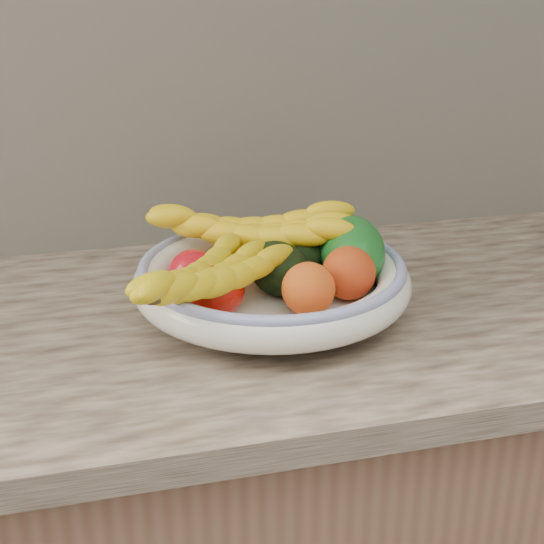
{
  "coord_description": "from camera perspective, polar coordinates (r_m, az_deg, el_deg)",
  "views": [
    {
      "loc": [
        -0.24,
        0.71,
        1.36
      ],
      "look_at": [
        0.0,
        1.66,
        0.96
      ],
      "focal_mm": 50.0,
      "sensor_mm": 36.0,
      "label": 1
    }
  ],
  "objects": [
    {
      "name": "kitchen_counter",
      "position": [
        1.35,
        -0.28,
        -19.48
      ],
      "size": [
        2.44,
        0.66,
        1.4
      ],
      "color": "brown",
      "rests_on": "ground"
    },
    {
      "name": "fruit_bowl",
      "position": [
        1.07,
        0.0,
        -0.57
      ],
      "size": [
        0.39,
        0.39,
        0.08
      ],
      "color": "white",
      "rests_on": "kitchen_counter"
    },
    {
      "name": "clementine_back_left",
      "position": [
        1.14,
        -2.47,
        1.35
      ],
      "size": [
        0.07,
        0.07,
        0.05
      ],
      "primitive_type": "ellipsoid",
      "rotation": [
        0.0,
        0.0,
        -0.38
      ],
      "color": "#FF5905",
      "rests_on": "fruit_bowl"
    },
    {
      "name": "clementine_back_right",
      "position": [
        1.16,
        -0.61,
        1.62
      ],
      "size": [
        0.05,
        0.05,
        0.05
      ],
      "primitive_type": "ellipsoid",
      "rotation": [
        0.0,
        0.0,
        0.05
      ],
      "color": "orange",
      "rests_on": "fruit_bowl"
    },
    {
      "name": "clementine_back_mid",
      "position": [
        1.11,
        -0.22,
        0.74
      ],
      "size": [
        0.07,
        0.07,
        0.05
      ],
      "primitive_type": "ellipsoid",
      "rotation": [
        0.0,
        0.0,
        0.34
      ],
      "color": "orange",
      "rests_on": "fruit_bowl"
    },
    {
      "name": "tomato_left",
      "position": [
        1.06,
        -5.96,
        0.06
      ],
      "size": [
        0.08,
        0.08,
        0.06
      ],
      "primitive_type": "ellipsoid",
      "rotation": [
        0.0,
        0.0,
        -0.23
      ],
      "color": "red",
      "rests_on": "fruit_bowl"
    },
    {
      "name": "tomato_near_left",
      "position": [
        1.0,
        -4.21,
        -1.43
      ],
      "size": [
        0.09,
        0.09,
        0.07
      ],
      "primitive_type": "ellipsoid",
      "rotation": [
        0.0,
        0.0,
        0.28
      ],
      "color": "#B21108",
      "rests_on": "fruit_bowl"
    },
    {
      "name": "avocado_center",
      "position": [
        1.06,
        0.49,
        0.26
      ],
      "size": [
        0.11,
        0.13,
        0.08
      ],
      "primitive_type": "ellipsoid",
      "rotation": [
        0.0,
        0.0,
        0.33
      ],
      "color": "black",
      "rests_on": "fruit_bowl"
    },
    {
      "name": "avocado_right",
      "position": [
        1.12,
        2.24,
        1.42
      ],
      "size": [
        0.08,
        0.11,
        0.07
      ],
      "primitive_type": "ellipsoid",
      "rotation": [
        0.0,
        0.0,
        -0.15
      ],
      "color": "black",
      "rests_on": "fruit_bowl"
    },
    {
      "name": "green_mango",
      "position": [
        1.1,
        6.0,
        1.56
      ],
      "size": [
        0.13,
        0.15,
        0.12
      ],
      "primitive_type": "ellipsoid",
      "rotation": [
        0.0,
        0.31,
        -0.09
      ],
      "color": "#105918",
      "rests_on": "fruit_bowl"
    },
    {
      "name": "peach_front",
      "position": [
        0.99,
        2.76,
        -1.27
      ],
      "size": [
        0.08,
        0.08,
        0.07
      ],
      "primitive_type": "ellipsoid",
      "rotation": [
        0.0,
        0.0,
        0.13
      ],
      "color": "orange",
      "rests_on": "fruit_bowl"
    },
    {
      "name": "peach_right",
      "position": [
        1.04,
        5.79,
        -0.07
      ],
      "size": [
        0.09,
        0.09,
        0.07
      ],
      "primitive_type": "ellipsoid",
      "rotation": [
        0.0,
        0.0,
        0.22
      ],
      "color": "orange",
      "rests_on": "fruit_bowl"
    },
    {
      "name": "banana_bunch_back",
      "position": [
        1.12,
        -1.63,
        2.77
      ],
      "size": [
        0.35,
        0.22,
        0.09
      ],
      "primitive_type": null,
      "rotation": [
        0.0,
        0.0,
        -0.32
      ],
      "color": "yellow",
      "rests_on": "fruit_bowl"
    },
    {
      "name": "banana_bunch_front",
      "position": [
        0.97,
        -4.97,
        -0.81
      ],
      "size": [
        0.29,
        0.28,
        0.08
      ],
      "primitive_type": null,
      "rotation": [
        0.0,
        0.0,
        0.75
      ],
      "color": "yellow",
      "rests_on": "fruit_bowl"
    }
  ]
}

